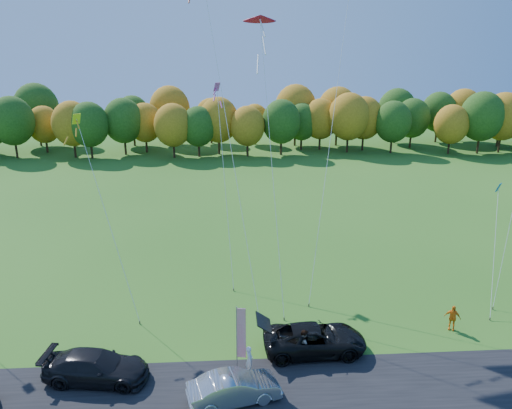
{
  "coord_description": "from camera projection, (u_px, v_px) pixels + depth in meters",
  "views": [
    {
      "loc": [
        -1.99,
        -25.26,
        17.15
      ],
      "look_at": [
        0.0,
        6.0,
        7.0
      ],
      "focal_mm": 35.0,
      "sensor_mm": 36.0,
      "label": 1
    }
  ],
  "objects": [
    {
      "name": "kite_diamond_yellow",
      "position": [
        107.0,
        218.0,
        32.36
      ],
      "size": [
        4.68,
        5.76,
        13.11
      ],
      "color": "#4C3F33",
      "rests_on": "ground"
    },
    {
      "name": "kite_diamond_pink",
      "position": [
        225.0,
        182.0,
        37.73
      ],
      "size": [
        1.6,
        8.34,
        14.57
      ],
      "color": "#4C3F33",
      "rests_on": "ground"
    },
    {
      "name": "person_tailgate_b",
      "position": [
        304.0,
        345.0,
        28.18
      ],
      "size": [
        0.73,
        0.92,
        1.84
      ],
      "primitive_type": "imported",
      "rotation": [
        0.0,
        0.0,
        1.61
      ],
      "color": "gray",
      "rests_on": "ground"
    },
    {
      "name": "black_suv",
      "position": [
        315.0,
        339.0,
        28.86
      ],
      "size": [
        6.04,
        2.92,
        1.66
      ],
      "primitive_type": "imported",
      "rotation": [
        0.0,
        0.0,
        1.6
      ],
      "color": "black",
      "rests_on": "ground"
    },
    {
      "name": "feather_flag",
      "position": [
        240.0,
        332.0,
        26.63
      ],
      "size": [
        0.52,
        0.17,
        3.98
      ],
      "color": "#999999",
      "rests_on": "ground"
    },
    {
      "name": "asphalt_strip",
      "position": [
        268.0,
        394.0,
        25.59
      ],
      "size": [
        90.0,
        6.0,
        0.01
      ],
      "primitive_type": "cube",
      "color": "black",
      "rests_on": "ground"
    },
    {
      "name": "kite_diamond_blue_low",
      "position": [
        494.0,
        250.0,
        33.75
      ],
      "size": [
        2.83,
        5.77,
        8.09
      ],
      "color": "#4C3F33",
      "rests_on": "ground"
    },
    {
      "name": "ground",
      "position": [
        262.0,
        349.0,
        29.39
      ],
      "size": [
        160.0,
        160.0,
        0.0
      ],
      "primitive_type": "plane",
      "color": "#295F19"
    },
    {
      "name": "kite_delta_red",
      "position": [
        270.0,
        147.0,
        34.31
      ],
      "size": [
        2.48,
        11.02,
        20.25
      ],
      "color": "#4C3F33",
      "rests_on": "ground"
    },
    {
      "name": "tree_line",
      "position": [
        237.0,
        153.0,
        81.61
      ],
      "size": [
        116.0,
        12.0,
        10.0
      ],
      "primitive_type": null,
      "color": "#1E4711",
      "rests_on": "ground"
    },
    {
      "name": "silver_sedan",
      "position": [
        234.0,
        388.0,
        24.85
      ],
      "size": [
        4.9,
        2.68,
        1.53
      ],
      "primitive_type": "imported",
      "rotation": [
        0.0,
        0.0,
        1.81
      ],
      "color": "#A6A5AA",
      "rests_on": "ground"
    },
    {
      "name": "kite_delta_blue",
      "position": [
        226.0,
        117.0,
        34.35
      ],
      "size": [
        5.4,
        12.63,
        25.65
      ],
      "color": "#4C3F33",
      "rests_on": "ground"
    },
    {
      "name": "person_tailgate_a",
      "position": [
        249.0,
        360.0,
        26.91
      ],
      "size": [
        0.43,
        0.63,
        1.68
      ],
      "primitive_type": "imported",
      "rotation": [
        0.0,
        0.0,
        1.62
      ],
      "color": "silver",
      "rests_on": "ground"
    },
    {
      "name": "person_east",
      "position": [
        452.0,
        318.0,
        31.12
      ],
      "size": [
        1.05,
        0.8,
        1.66
      ],
      "primitive_type": "imported",
      "rotation": [
        0.0,
        0.0,
        -0.47
      ],
      "color": "orange",
      "rests_on": "ground"
    },
    {
      "name": "kite_parafoil_orange",
      "position": [
        337.0,
        90.0,
        35.29
      ],
      "size": [
        6.74,
        11.89,
        28.4
      ],
      "color": "#4C3F33",
      "rests_on": "ground"
    },
    {
      "name": "dark_truck_a",
      "position": [
        96.0,
        367.0,
        26.41
      ],
      "size": [
        5.83,
        3.02,
        1.62
      ],
      "primitive_type": "imported",
      "rotation": [
        0.0,
        0.0,
        1.43
      ],
      "color": "black",
      "rests_on": "ground"
    }
  ]
}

